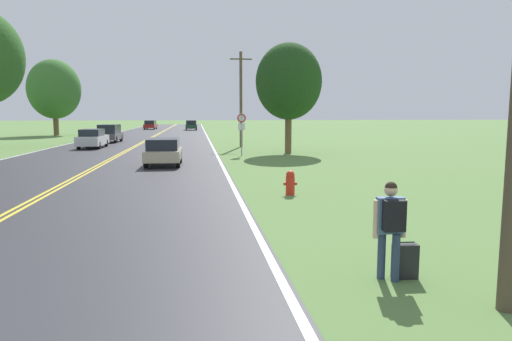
% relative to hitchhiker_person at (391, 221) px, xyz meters
% --- Properties ---
extents(hitchhiker_person, '(0.56, 0.41, 1.65)m').
position_rel_hitchhiker_person_xyz_m(hitchhiker_person, '(0.00, 0.00, 0.00)').
color(hitchhiker_person, navy).
rests_on(hitchhiker_person, ground).
extents(suitcase, '(0.43, 0.17, 0.63)m').
position_rel_hitchhiker_person_xyz_m(suitcase, '(0.31, 0.06, -0.72)').
color(suitcase, black).
rests_on(suitcase, ground).
extents(fire_hydrant, '(0.47, 0.31, 0.83)m').
position_rel_hitchhiker_person_xyz_m(fire_hydrant, '(0.03, 8.12, -0.59)').
color(fire_hydrant, red).
rests_on(fire_hydrant, ground).
extents(traffic_sign, '(0.60, 0.10, 2.77)m').
position_rel_hitchhiker_person_xyz_m(traffic_sign, '(-0.15, 22.87, 1.08)').
color(traffic_sign, gray).
rests_on(traffic_sign, ground).
extents(utility_pole_midground, '(1.80, 0.24, 7.81)m').
position_rel_hitchhiker_person_xyz_m(utility_pole_midground, '(0.63, 31.14, 3.05)').
color(utility_pole_midground, brown).
rests_on(utility_pole_midground, ground).
extents(tree_left_verge, '(4.57, 4.57, 7.59)m').
position_rel_hitchhiker_person_xyz_m(tree_left_verge, '(3.29, 24.47, 3.94)').
color(tree_left_verge, brown).
rests_on(tree_left_verge, ground).
extents(tree_right_cluster, '(6.52, 6.52, 9.62)m').
position_rel_hitchhiker_person_xyz_m(tree_right_cluster, '(-20.94, 54.75, 4.84)').
color(tree_right_cluster, brown).
rests_on(tree_right_cluster, ground).
extents(car_champagne_hatchback_approaching, '(1.84, 3.69, 1.44)m').
position_rel_hitchhiker_person_xyz_m(car_champagne_hatchback_approaching, '(-4.84, 17.69, -0.22)').
color(car_champagne_hatchback_approaching, black).
rests_on(car_champagne_hatchback_approaching, ground).
extents(car_silver_sedan_mid_near, '(1.76, 4.60, 1.54)m').
position_rel_hitchhiker_person_xyz_m(car_silver_sedan_mid_near, '(-11.39, 31.24, -0.22)').
color(car_silver_sedan_mid_near, black).
rests_on(car_silver_sedan_mid_near, ground).
extents(car_dark_grey_van_mid_far, '(2.04, 4.08, 1.73)m').
position_rel_hitchhiker_person_xyz_m(car_dark_grey_van_mid_far, '(-11.41, 38.68, -0.10)').
color(car_dark_grey_van_mid_far, black).
rests_on(car_dark_grey_van_mid_far, ground).
extents(car_dark_green_hatchback_receding, '(2.00, 3.76, 1.66)m').
position_rel_hitchhiker_person_xyz_m(car_dark_green_hatchback_receding, '(-3.92, 71.99, -0.14)').
color(car_dark_green_hatchback_receding, black).
rests_on(car_dark_green_hatchback_receding, ground).
extents(car_red_van_distant, '(2.13, 4.75, 1.59)m').
position_rel_hitchhiker_person_xyz_m(car_red_van_distant, '(-11.24, 77.53, -0.16)').
color(car_red_van_distant, black).
rests_on(car_red_van_distant, ground).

